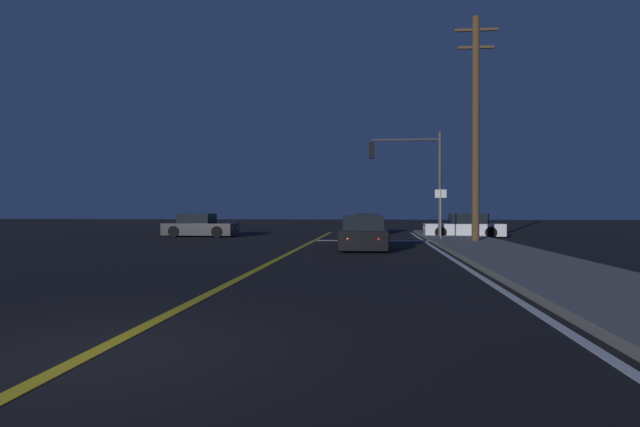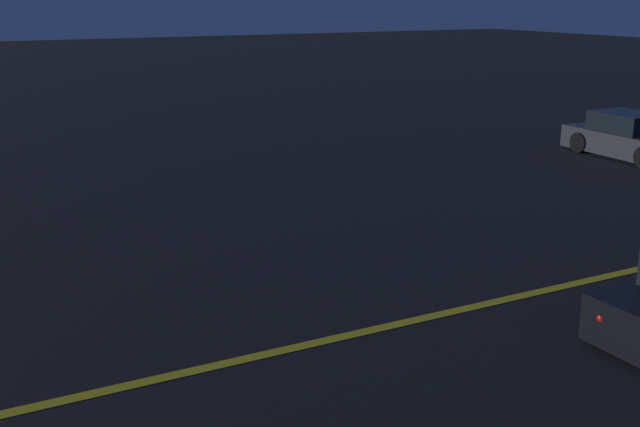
% 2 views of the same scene
% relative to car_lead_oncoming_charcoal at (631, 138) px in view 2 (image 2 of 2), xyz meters
% --- Properties ---
extents(lane_line_center, '(0.20, 38.64, 0.01)m').
position_rel_car_lead_oncoming_charcoal_xyz_m(lane_line_center, '(7.10, -13.02, -0.58)').
color(lane_line_center, gold).
rests_on(lane_line_center, ground).
extents(car_lead_oncoming_charcoal, '(4.20, 2.02, 1.34)m').
position_rel_car_lead_oncoming_charcoal_xyz_m(car_lead_oncoming_charcoal, '(0.00, 0.00, 0.00)').
color(car_lead_oncoming_charcoal, '#2D2D33').
rests_on(car_lead_oncoming_charcoal, ground).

